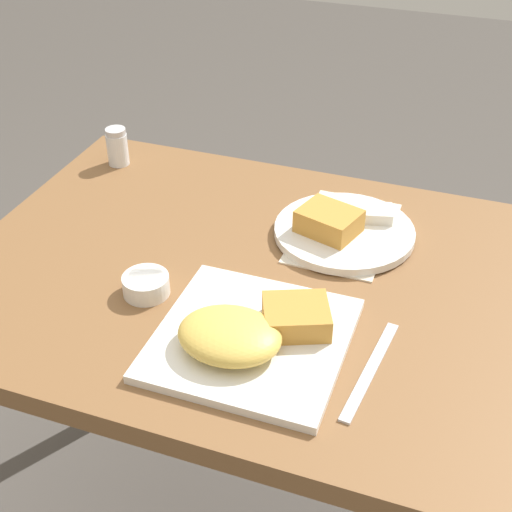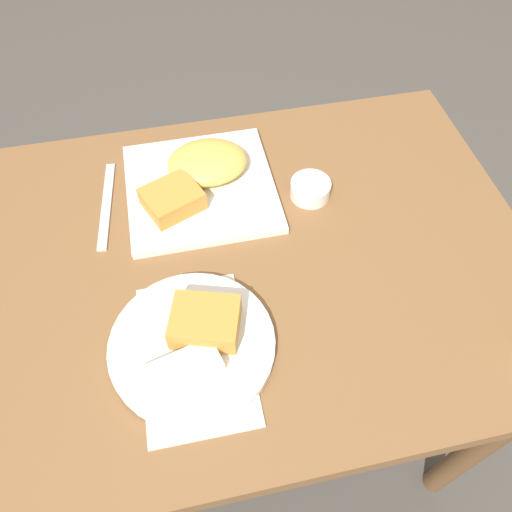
% 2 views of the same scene
% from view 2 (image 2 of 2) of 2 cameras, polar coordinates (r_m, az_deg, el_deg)
% --- Properties ---
extents(ground_plane, '(8.00, 8.00, 0.00)m').
position_cam_2_polar(ground_plane, '(1.48, 0.36, -16.48)').
color(ground_plane, '#4C4742').
extents(dining_table, '(0.91, 0.71, 0.72)m').
position_cam_2_polar(dining_table, '(0.91, 0.56, -3.36)').
color(dining_table, brown).
rests_on(dining_table, ground_plane).
extents(menu_card, '(0.16, 0.25, 0.00)m').
position_cam_2_polar(menu_card, '(0.74, -6.93, -10.95)').
color(menu_card, beige).
rests_on(menu_card, dining_table).
extents(plate_square_near, '(0.26, 0.26, 0.06)m').
position_cam_2_polar(plate_square_near, '(0.92, -6.45, 8.70)').
color(plate_square_near, white).
rests_on(plate_square_near, dining_table).
extents(plate_oval_far, '(0.24, 0.24, 0.05)m').
position_cam_2_polar(plate_oval_far, '(0.73, -7.04, -9.63)').
color(plate_oval_far, white).
rests_on(plate_oval_far, menu_card).
extents(sauce_ramekin, '(0.07, 0.07, 0.03)m').
position_cam_2_polar(sauce_ramekin, '(0.91, 6.23, 7.66)').
color(sauce_ramekin, white).
rests_on(sauce_ramekin, dining_table).
extents(butter_knife, '(0.04, 0.21, 0.00)m').
position_cam_2_polar(butter_knife, '(0.93, -16.71, 5.62)').
color(butter_knife, silver).
rests_on(butter_knife, dining_table).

